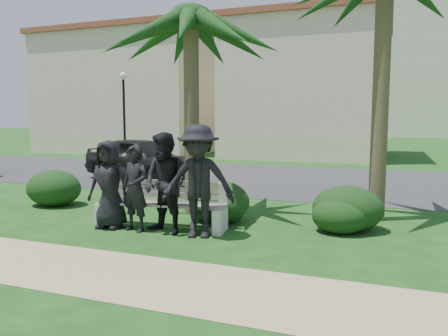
% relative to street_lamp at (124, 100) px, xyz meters
% --- Properties ---
extents(ground, '(160.00, 160.00, 0.00)m').
position_rel_street_lamp_xyz_m(ground, '(9.00, -12.00, -2.94)').
color(ground, '#164313').
rests_on(ground, ground).
extents(footpath, '(30.00, 1.60, 0.01)m').
position_rel_street_lamp_xyz_m(footpath, '(9.00, -13.80, -2.94)').
color(footpath, tan).
rests_on(footpath, ground).
extents(asphalt_street, '(160.00, 8.00, 0.01)m').
position_rel_street_lamp_xyz_m(asphalt_street, '(9.00, -4.00, -2.94)').
color(asphalt_street, '#2D2D30').
rests_on(asphalt_street, ground).
extents(stucco_bldg_left, '(10.40, 8.40, 7.30)m').
position_rel_street_lamp_xyz_m(stucco_bldg_left, '(-3.00, 6.00, 0.72)').
color(stucco_bldg_left, beige).
rests_on(stucco_bldg_left, ground).
extents(stucco_bldg_right, '(8.40, 8.40, 7.30)m').
position_rel_street_lamp_xyz_m(stucco_bldg_right, '(8.00, 6.00, 0.72)').
color(stucco_bldg_right, beige).
rests_on(stucco_bldg_right, ground).
extents(street_lamp, '(0.36, 0.36, 4.29)m').
position_rel_street_lamp_xyz_m(street_lamp, '(0.00, 0.00, 0.00)').
color(street_lamp, black).
rests_on(street_lamp, ground).
extents(park_bench, '(2.49, 0.85, 0.85)m').
position_rel_street_lamp_xyz_m(park_bench, '(8.35, -11.43, -2.56)').
color(park_bench, gray).
rests_on(park_bench, ground).
extents(man_a, '(0.83, 0.56, 1.64)m').
position_rel_street_lamp_xyz_m(man_a, '(7.43, -11.75, -2.13)').
color(man_a, black).
rests_on(man_a, ground).
extents(man_b, '(0.62, 0.47, 1.56)m').
position_rel_street_lamp_xyz_m(man_b, '(8.01, -11.78, -2.16)').
color(man_b, black).
rests_on(man_b, ground).
extents(man_c, '(1.03, 0.89, 1.79)m').
position_rel_street_lamp_xyz_m(man_c, '(8.60, -11.74, -2.05)').
color(man_c, black).
rests_on(man_c, ground).
extents(man_d, '(1.37, 0.97, 1.93)m').
position_rel_street_lamp_xyz_m(man_d, '(9.24, -11.75, -1.98)').
color(man_d, black).
rests_on(man_d, ground).
extents(hedge_a, '(1.32, 1.09, 0.86)m').
position_rel_street_lamp_xyz_m(hedge_a, '(4.92, -10.41, -2.51)').
color(hedge_a, black).
rests_on(hedge_a, ground).
extents(hedge_c, '(1.10, 0.91, 0.72)m').
position_rel_street_lamp_xyz_m(hedge_c, '(9.19, -10.61, -2.58)').
color(hedge_c, black).
rests_on(hedge_c, ground).
extents(hedge_d, '(1.28, 1.06, 0.84)m').
position_rel_street_lamp_xyz_m(hedge_d, '(9.10, -10.50, -2.53)').
color(hedge_d, black).
rests_on(hedge_d, ground).
extents(hedge_e, '(0.99, 0.82, 0.65)m').
position_rel_street_lamp_xyz_m(hedge_e, '(11.47, -10.60, -2.62)').
color(hedge_e, black).
rests_on(hedge_e, ground).
extents(hedge_f, '(1.28, 1.06, 0.84)m').
position_rel_street_lamp_xyz_m(hedge_f, '(11.58, -10.32, -2.52)').
color(hedge_f, black).
rests_on(hedge_f, ground).
extents(palm_left, '(3.00, 3.00, 5.00)m').
position_rel_street_lamp_xyz_m(palm_left, '(8.34, -10.07, 1.10)').
color(palm_left, brown).
rests_on(palm_left, ground).
extents(car_a, '(4.49, 2.69, 1.43)m').
position_rel_street_lamp_xyz_m(car_a, '(4.62, -6.02, -2.23)').
color(car_a, black).
rests_on(car_a, ground).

